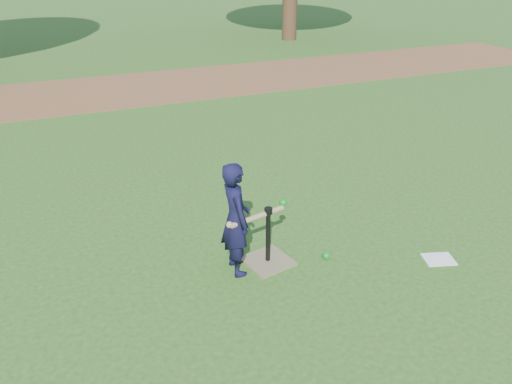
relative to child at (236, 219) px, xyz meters
name	(u,v)px	position (x,y,z in m)	size (l,w,h in m)	color
ground	(245,275)	(0.04, -0.12, -0.57)	(80.00, 80.00, 0.00)	#285116
dirt_strip	(117,90)	(0.04, 7.38, -0.56)	(24.00, 3.00, 0.01)	brown
child	(236,219)	(0.00, 0.00, 0.00)	(0.41, 0.27, 1.14)	black
wiffle_ball_ground	(326,256)	(0.90, -0.19, -0.53)	(0.08, 0.08, 0.08)	#0C861F
clipboard	(439,259)	(1.95, -0.66, -0.56)	(0.30, 0.23, 0.01)	white
batting_tee	(268,253)	(0.34, 0.00, -0.46)	(0.50, 0.50, 0.61)	#786D4C
swing_action	(260,214)	(0.25, -0.01, 0.00)	(0.68, 0.22, 0.12)	tan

